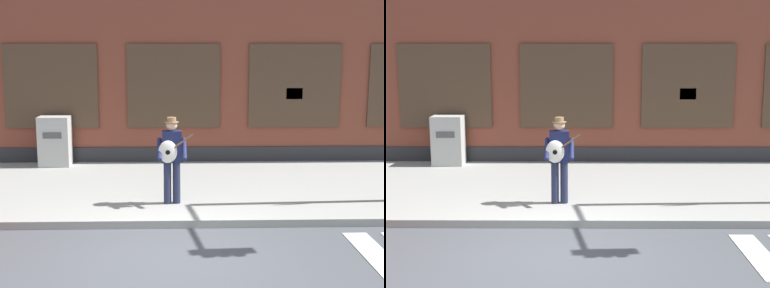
# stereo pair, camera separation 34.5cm
# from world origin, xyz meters

# --- Properties ---
(ground_plane) EXTENTS (160.00, 160.00, 0.00)m
(ground_plane) POSITION_xyz_m (0.00, 0.00, 0.00)
(ground_plane) COLOR #424449
(sidewalk) EXTENTS (28.00, 5.27, 0.15)m
(sidewalk) POSITION_xyz_m (0.00, 3.97, 0.07)
(sidewalk) COLOR gray
(sidewalk) RESTS_ON ground
(building_backdrop) EXTENTS (28.00, 4.06, 7.49)m
(building_backdrop) POSITION_xyz_m (-0.00, 8.60, 3.74)
(building_backdrop) COLOR brown
(building_backdrop) RESTS_ON ground
(busker) EXTENTS (0.71, 0.52, 1.72)m
(busker) POSITION_xyz_m (-0.03, 2.44, 1.12)
(busker) COLOR #1E233D
(busker) RESTS_ON sidewalk
(utility_box) EXTENTS (0.80, 0.60, 1.31)m
(utility_box) POSITION_xyz_m (-3.13, 6.15, 0.80)
(utility_box) COLOR #ADADA8
(utility_box) RESTS_ON sidewalk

